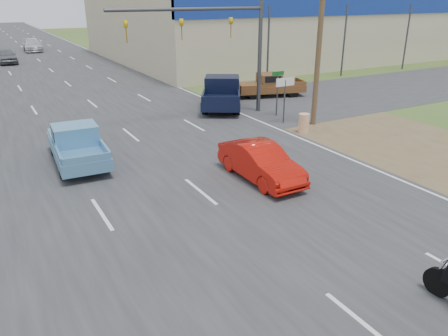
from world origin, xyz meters
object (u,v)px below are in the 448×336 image
red_convertible (260,163)px  navy_pickup (222,92)px  blue_pickup (76,144)px  brown_pickup (269,85)px  distant_car_grey (6,56)px  distant_car_silver (32,45)px

red_convertible → navy_pickup: size_ratio=0.67×
red_convertible → blue_pickup: blue_pickup is taller
red_convertible → brown_pickup: (8.95, 12.29, 0.11)m
distant_car_grey → distant_car_silver: bearing=67.1°
blue_pickup → brown_pickup: size_ratio=1.00×
blue_pickup → brown_pickup: bearing=28.4°
navy_pickup → distant_car_grey: size_ratio=1.40×
distant_car_silver → navy_pickup: bearing=-78.3°
brown_pickup → distant_car_grey: 30.53m
blue_pickup → brown_pickup: (14.68, 6.89, -0.03)m
red_convertible → distant_car_grey: size_ratio=0.94×
distant_car_silver → brown_pickup: bearing=-71.5°
red_convertible → distant_car_grey: distant_car_grey is taller
blue_pickup → distant_car_silver: blue_pickup is taller
red_convertible → navy_pickup: (4.52, 11.11, 0.30)m
blue_pickup → distant_car_grey: 33.64m
navy_pickup → distant_car_silver: navy_pickup is taller
red_convertible → distant_car_silver: distant_car_silver is taller
brown_pickup → distant_car_silver: (-10.86, 37.03, -0.03)m
red_convertible → distant_car_silver: size_ratio=0.79×
navy_pickup → brown_pickup: (4.42, 1.18, -0.19)m
distant_car_silver → blue_pickup: bearing=-92.9°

